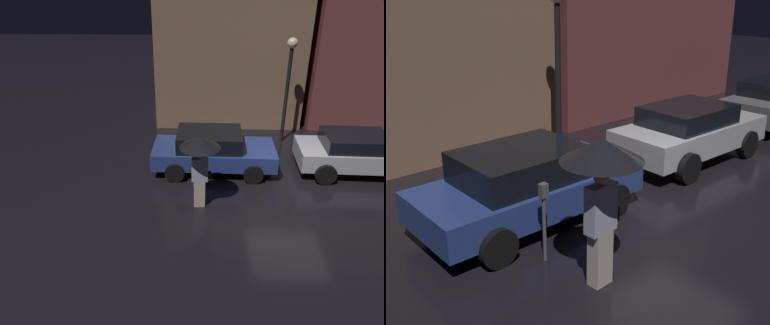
# 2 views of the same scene
# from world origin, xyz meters

# --- Properties ---
(ground_plane) EXTENTS (60.00, 60.00, 0.00)m
(ground_plane) POSITION_xyz_m (0.00, 0.00, 0.00)
(ground_plane) COLOR black
(building_facade_left) EXTENTS (6.12, 3.00, 7.09)m
(building_facade_left) POSITION_xyz_m (-1.85, 6.50, 3.55)
(building_facade_left) COLOR #8C664C
(building_facade_left) RESTS_ON ground
(parked_car_blue) EXTENTS (4.10, 1.99, 1.40)m
(parked_car_blue) POSITION_xyz_m (-2.56, 1.38, 0.73)
(parked_car_blue) COLOR navy
(parked_car_blue) RESTS_ON ground
(parked_car_silver) EXTENTS (3.98, 1.93, 1.38)m
(parked_car_silver) POSITION_xyz_m (2.23, 1.37, 0.74)
(parked_car_silver) COLOR #B7B7BF
(parked_car_silver) RESTS_ON ground
(pedestrian_with_umbrella) EXTENTS (1.13, 1.13, 2.18)m
(pedestrian_with_umbrella) POSITION_xyz_m (-2.95, -0.85, 1.74)
(pedestrian_with_umbrella) COLOR beige
(pedestrian_with_umbrella) RESTS_ON ground
(parking_meter) EXTENTS (0.12, 0.10, 1.29)m
(parking_meter) POSITION_xyz_m (-3.14, 0.17, 0.80)
(parking_meter) COLOR #4C5154
(parking_meter) RESTS_ON ground
(street_lamp_near) EXTENTS (0.38, 0.38, 4.00)m
(street_lamp_near) POSITION_xyz_m (0.23, 3.84, 2.69)
(street_lamp_near) COLOR black
(street_lamp_near) RESTS_ON ground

